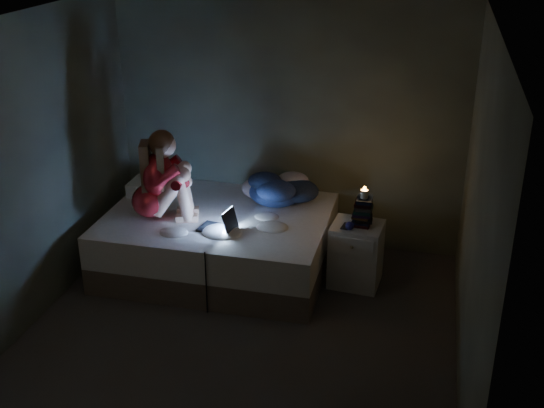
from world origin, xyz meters
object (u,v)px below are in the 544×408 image
(woman, at_px, (149,175))
(bed, at_px, (219,241))
(phone, at_px, (347,227))
(nightstand, at_px, (356,254))
(candle, at_px, (364,195))
(laptop, at_px, (216,218))

(woman, bearing_deg, bed, 5.03)
(woman, distance_m, phone, 1.91)
(woman, bearing_deg, phone, -12.00)
(bed, bearing_deg, phone, -2.88)
(woman, height_order, nightstand, woman)
(nightstand, bearing_deg, phone, -135.78)
(candle, bearing_deg, woman, -171.85)
(woman, distance_m, laptop, 0.76)
(bed, relative_size, nightstand, 3.45)
(woman, height_order, phone, woman)
(candle, bearing_deg, phone, -141.34)
(nightstand, relative_size, phone, 4.44)
(nightstand, distance_m, candle, 0.61)
(woman, distance_m, nightstand, 2.09)
(bed, distance_m, candle, 1.54)
(laptop, distance_m, candle, 1.38)
(phone, bearing_deg, woman, -171.07)
(laptop, relative_size, nightstand, 0.53)
(nightstand, height_order, candle, candle)
(nightstand, xyz_separation_m, candle, (0.04, 0.03, 0.61))
(laptop, bearing_deg, nightstand, 24.77)
(phone, bearing_deg, bed, -179.39)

